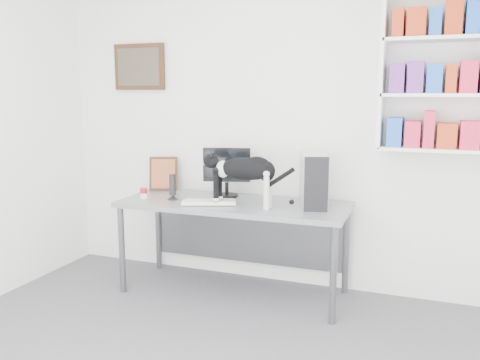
% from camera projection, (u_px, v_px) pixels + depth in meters
% --- Properties ---
extents(room, '(4.01, 4.01, 2.70)m').
position_uv_depth(room, '(156.00, 158.00, 2.53)').
color(room, '#5D5C62').
rests_on(room, ground).
extents(bookshelf, '(1.03, 0.28, 1.24)m').
position_uv_depth(bookshelf, '(454.00, 67.00, 3.66)').
color(bookshelf, white).
rests_on(bookshelf, room).
extents(wall_art, '(0.52, 0.04, 0.42)m').
position_uv_depth(wall_art, '(139.00, 67.00, 4.70)').
color(wall_art, '#462716').
rests_on(wall_art, room).
extents(desk, '(1.88, 0.76, 0.78)m').
position_uv_depth(desk, '(234.00, 248.00, 4.23)').
color(desk, gray).
rests_on(desk, room).
extents(monitor, '(0.44, 0.29, 0.43)m').
position_uv_depth(monitor, '(227.00, 172.00, 4.35)').
color(monitor, black).
rests_on(monitor, desk).
extents(keyboard, '(0.46, 0.31, 0.03)m').
position_uv_depth(keyboard, '(209.00, 202.00, 4.09)').
color(keyboard, silver).
rests_on(keyboard, desk).
extents(pc_tower, '(0.31, 0.46, 0.43)m').
position_uv_depth(pc_tower, '(313.00, 180.00, 3.98)').
color(pc_tower, silver).
rests_on(pc_tower, desk).
extents(speaker, '(0.13, 0.13, 0.22)m').
position_uv_depth(speaker, '(173.00, 186.00, 4.25)').
color(speaker, black).
rests_on(speaker, desk).
extents(leaning_print, '(0.28, 0.19, 0.32)m').
position_uv_depth(leaning_print, '(164.00, 173.00, 4.65)').
color(leaning_print, '#462716').
rests_on(leaning_print, desk).
extents(soup_can, '(0.08, 0.08, 0.09)m').
position_uv_depth(soup_can, '(144.00, 193.00, 4.30)').
color(soup_can, red).
rests_on(soup_can, desk).
extents(cat, '(0.67, 0.21, 0.41)m').
position_uv_depth(cat, '(244.00, 181.00, 3.95)').
color(cat, black).
rests_on(cat, desk).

